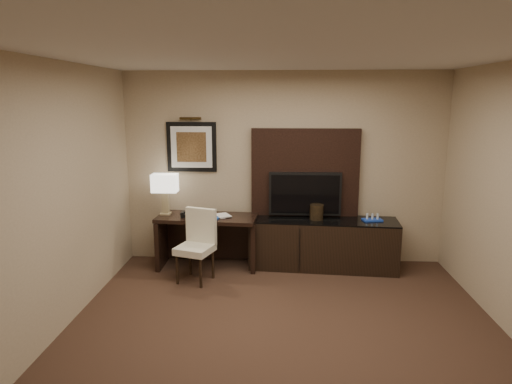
# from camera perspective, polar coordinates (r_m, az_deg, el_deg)

# --- Properties ---
(floor) EXTENTS (4.50, 5.00, 0.01)m
(floor) POSITION_cam_1_polar(r_m,az_deg,el_deg) (4.54, 3.46, -19.27)
(floor) COLOR #362218
(floor) RESTS_ON ground
(ceiling) EXTENTS (4.50, 5.00, 0.01)m
(ceiling) POSITION_cam_1_polar(r_m,az_deg,el_deg) (3.91, 3.97, 17.09)
(ceiling) COLOR silver
(ceiling) RESTS_ON wall_back
(wall_back) EXTENTS (4.50, 0.01, 2.70)m
(wall_back) POSITION_cam_1_polar(r_m,az_deg,el_deg) (6.47, 3.47, 2.96)
(wall_back) COLOR tan
(wall_back) RESTS_ON floor
(wall_left) EXTENTS (0.01, 5.00, 2.70)m
(wall_left) POSITION_cam_1_polar(r_m,az_deg,el_deg) (4.58, -25.75, -1.85)
(wall_left) COLOR tan
(wall_left) RESTS_ON floor
(desk) EXTENTS (1.40, 0.69, 0.73)m
(desk) POSITION_cam_1_polar(r_m,az_deg,el_deg) (6.43, -6.07, -6.16)
(desk) COLOR black
(desk) RESTS_ON floor
(credenza) EXTENTS (2.05, 0.71, 0.69)m
(credenza) POSITION_cam_1_polar(r_m,az_deg,el_deg) (6.44, 8.36, -6.38)
(credenza) COLOR black
(credenza) RESTS_ON floor
(tv_wall_panel) EXTENTS (1.50, 0.12, 1.30)m
(tv_wall_panel) POSITION_cam_1_polar(r_m,az_deg,el_deg) (6.43, 6.14, 2.14)
(tv_wall_panel) COLOR black
(tv_wall_panel) RESTS_ON wall_back
(tv) EXTENTS (1.00, 0.08, 0.60)m
(tv) POSITION_cam_1_polar(r_m,az_deg,el_deg) (6.38, 6.14, -0.22)
(tv) COLOR black
(tv) RESTS_ON tv_wall_panel
(artwork) EXTENTS (0.70, 0.04, 0.70)m
(artwork) POSITION_cam_1_polar(r_m,az_deg,el_deg) (6.53, -8.03, 5.60)
(artwork) COLOR black
(artwork) RESTS_ON wall_back
(picture_light) EXTENTS (0.04, 0.04, 0.30)m
(picture_light) POSITION_cam_1_polar(r_m,az_deg,el_deg) (6.46, -8.20, 9.09)
(picture_light) COLOR #3D2C13
(picture_light) RESTS_ON wall_back
(desk_chair) EXTENTS (0.55, 0.59, 0.88)m
(desk_chair) POSITION_cam_1_polar(r_m,az_deg,el_deg) (5.93, -7.66, -7.03)
(desk_chair) COLOR #F1E9C9
(desk_chair) RESTS_ON floor
(table_lamp) EXTENTS (0.43, 0.32, 0.62)m
(table_lamp) POSITION_cam_1_polar(r_m,az_deg,el_deg) (6.45, -11.29, -0.06)
(table_lamp) COLOR tan
(table_lamp) RESTS_ON desk
(desk_phone) EXTENTS (0.20, 0.18, 0.10)m
(desk_phone) POSITION_cam_1_polar(r_m,az_deg,el_deg) (6.32, -8.37, -2.66)
(desk_phone) COLOR black
(desk_phone) RESTS_ON desk
(blue_folder) EXTENTS (0.29, 0.34, 0.02)m
(blue_folder) POSITION_cam_1_polar(r_m,az_deg,el_deg) (6.24, -5.51, -3.14)
(blue_folder) COLOR #17439B
(blue_folder) RESTS_ON desk
(book) EXTENTS (0.17, 0.10, 0.24)m
(book) POSITION_cam_1_polar(r_m,az_deg,el_deg) (6.23, -4.93, -2.08)
(book) COLOR beige
(book) RESTS_ON desk
(ice_bucket) EXTENTS (0.19, 0.19, 0.21)m
(ice_bucket) POSITION_cam_1_polar(r_m,az_deg,el_deg) (6.30, 7.57, -2.49)
(ice_bucket) COLOR black
(ice_bucket) RESTS_ON credenza
(minibar_tray) EXTENTS (0.28, 0.20, 0.09)m
(minibar_tray) POSITION_cam_1_polar(r_m,az_deg,el_deg) (6.40, 14.34, -3.07)
(minibar_tray) COLOR #1C42B7
(minibar_tray) RESTS_ON credenza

